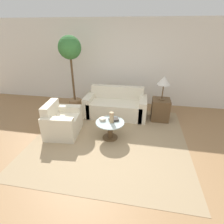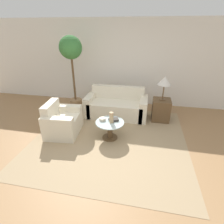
# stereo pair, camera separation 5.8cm
# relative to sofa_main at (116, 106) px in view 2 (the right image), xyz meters

# --- Properties ---
(ground_plane) EXTENTS (14.00, 14.00, 0.00)m
(ground_plane) POSITION_rel_sofa_main_xyz_m (0.07, -1.83, -0.28)
(ground_plane) COLOR #9E754C
(wall_back) EXTENTS (10.00, 0.06, 2.60)m
(wall_back) POSITION_rel_sofa_main_xyz_m (0.07, 1.03, 1.02)
(wall_back) COLOR white
(wall_back) RESTS_ON ground_plane
(rug) EXTENTS (3.42, 3.28, 0.01)m
(rug) POSITION_rel_sofa_main_xyz_m (0.06, -1.21, -0.28)
(rug) COLOR tan
(rug) RESTS_ON ground_plane
(sofa_main) EXTENTS (1.73, 0.78, 0.81)m
(sofa_main) POSITION_rel_sofa_main_xyz_m (0.00, 0.00, 0.00)
(sofa_main) COLOR beige
(sofa_main) RESTS_ON ground_plane
(armchair) EXTENTS (0.79, 0.93, 0.78)m
(armchair) POSITION_rel_sofa_main_xyz_m (-1.13, -1.21, -0.00)
(armchair) COLOR beige
(armchair) RESTS_ON ground_plane
(coffee_table) EXTENTS (0.64, 0.64, 0.42)m
(coffee_table) POSITION_rel_sofa_main_xyz_m (0.06, -1.21, -0.01)
(coffee_table) COLOR brown
(coffee_table) RESTS_ON ground_plane
(side_table) EXTENTS (0.47, 0.47, 0.60)m
(side_table) POSITION_rel_sofa_main_xyz_m (1.24, -0.06, 0.02)
(side_table) COLOR brown
(side_table) RESTS_ON ground_plane
(table_lamp) EXTENTS (0.35, 0.35, 0.63)m
(table_lamp) POSITION_rel_sofa_main_xyz_m (1.24, -0.06, 0.82)
(table_lamp) COLOR brown
(table_lamp) RESTS_ON side_table
(potted_plant) EXTENTS (0.62, 0.62, 2.15)m
(potted_plant) POSITION_rel_sofa_main_xyz_m (-1.31, 0.15, 1.29)
(potted_plant) COLOR #93704C
(potted_plant) RESTS_ON ground_plane
(vase) EXTENTS (0.09, 0.09, 0.25)m
(vase) POSITION_rel_sofa_main_xyz_m (0.10, -1.23, 0.27)
(vase) COLOR tan
(vase) RESTS_ON coffee_table
(bowl) EXTENTS (0.14, 0.14, 0.06)m
(bowl) POSITION_rel_sofa_main_xyz_m (-0.12, -1.17, 0.17)
(bowl) COLOR beige
(bowl) RESTS_ON coffee_table
(book_stack) EXTENTS (0.25, 0.21, 0.05)m
(book_stack) POSITION_rel_sofa_main_xyz_m (0.13, -1.14, 0.17)
(book_stack) COLOR #38332D
(book_stack) RESTS_ON coffee_table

